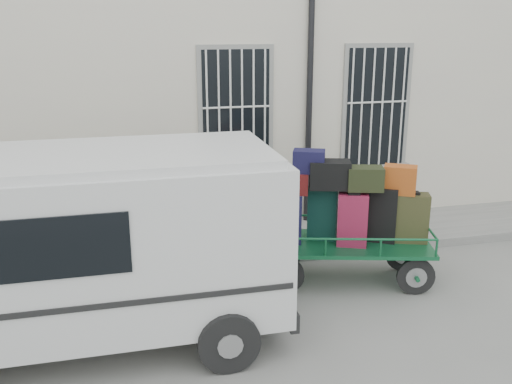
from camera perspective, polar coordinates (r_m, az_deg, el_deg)
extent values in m
plane|color=slate|center=(8.24, 5.39, -10.81)|extent=(80.00, 80.00, 0.00)
cube|color=beige|center=(12.66, -2.72, 12.98)|extent=(24.00, 5.00, 6.00)
cylinder|color=black|center=(10.45, 5.41, 11.09)|extent=(0.11, 0.11, 5.60)
cube|color=black|center=(10.20, -2.02, 7.91)|extent=(1.20, 0.08, 2.20)
cube|color=gray|center=(10.42, -1.94, 1.57)|extent=(1.45, 0.22, 0.12)
cube|color=black|center=(11.08, 11.89, 8.26)|extent=(1.20, 0.08, 2.20)
cube|color=gray|center=(11.28, 11.59, 2.41)|extent=(1.45, 0.22, 0.12)
cube|color=slate|center=(10.13, 1.26, -4.92)|extent=(24.00, 1.70, 0.15)
cylinder|color=black|center=(8.34, 2.97, -8.32)|extent=(0.55, 0.21, 0.55)
cylinder|color=gray|center=(8.34, 2.97, -8.32)|extent=(0.32, 0.18, 0.30)
cylinder|color=black|center=(9.11, 2.82, -6.10)|extent=(0.55, 0.21, 0.55)
cylinder|color=gray|center=(9.11, 2.82, -6.10)|extent=(0.32, 0.18, 0.30)
cylinder|color=black|center=(8.60, 15.68, -8.14)|extent=(0.55, 0.21, 0.55)
cylinder|color=gray|center=(8.60, 15.68, -8.14)|extent=(0.32, 0.18, 0.30)
cylinder|color=black|center=(9.35, 14.46, -6.02)|extent=(0.55, 0.21, 0.55)
cylinder|color=gray|center=(9.35, 14.46, -6.02)|extent=(0.32, 0.18, 0.30)
cube|color=#145831|center=(8.67, 9.15, -5.13)|extent=(2.63, 1.71, 0.06)
cylinder|color=#145831|center=(8.53, -0.77, -4.08)|extent=(0.32, 0.13, 0.62)
cube|color=#131133|center=(8.47, 2.73, -2.56)|extent=(0.62, 0.48, 0.75)
cube|color=black|center=(8.35, 2.77, -0.03)|extent=(0.25, 0.21, 0.03)
cube|color=black|center=(8.62, 6.68, -2.01)|extent=(0.49, 0.41, 0.83)
cube|color=black|center=(8.49, 6.78, 0.76)|extent=(0.20, 0.16, 0.03)
cube|color=maroon|center=(8.42, 9.62, -2.79)|extent=(0.49, 0.39, 0.78)
cube|color=black|center=(8.30, 9.76, -0.13)|extent=(0.20, 0.16, 0.03)
cube|color=black|center=(8.70, 12.33, -2.15)|extent=(0.56, 0.49, 0.83)
cube|color=black|center=(8.57, 12.51, 0.57)|extent=(0.22, 0.19, 0.03)
cube|color=#2D2B16|center=(8.78, 15.17, -2.50)|extent=(0.58, 0.44, 0.74)
cube|color=black|center=(8.66, 15.35, -0.09)|extent=(0.24, 0.19, 0.03)
cube|color=#4F0F13|center=(8.35, 3.47, 0.93)|extent=(0.58, 0.45, 0.31)
cube|color=black|center=(8.32, 7.39, 1.74)|extent=(0.66, 0.52, 0.41)
cube|color=black|center=(8.34, 10.84, 1.34)|extent=(0.58, 0.44, 0.34)
cube|color=#94351B|center=(8.60, 14.21, 1.20)|extent=(0.54, 0.47, 0.42)
cube|color=#131133|center=(8.29, 5.32, 3.08)|extent=(0.53, 0.44, 0.33)
cube|color=silver|center=(6.98, -16.86, -4.63)|extent=(4.63, 2.03, 1.89)
cube|color=silver|center=(6.70, -17.55, 3.27)|extent=(4.42, 1.87, 0.10)
cube|color=black|center=(6.02, -23.52, -5.54)|extent=(2.31, 0.06, 0.65)
cube|color=black|center=(7.10, 1.89, -0.85)|extent=(0.05, 1.47, 0.58)
cube|color=black|center=(7.54, 1.73, -9.63)|extent=(0.12, 1.94, 0.23)
cube|color=white|center=(7.45, 2.06, -7.93)|extent=(0.03, 0.44, 0.13)
cylinder|color=black|center=(6.61, -2.78, -14.66)|extent=(0.71, 0.24, 0.71)
cylinder|color=black|center=(8.30, -5.37, -7.90)|extent=(0.71, 0.24, 0.71)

